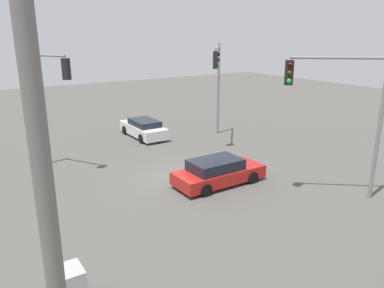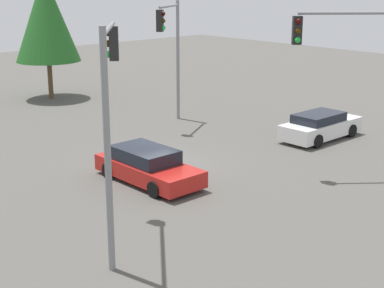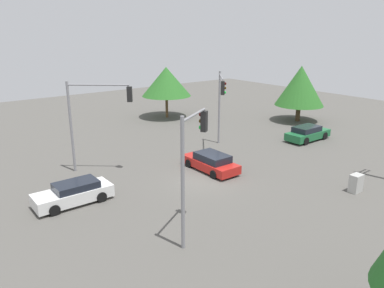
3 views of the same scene
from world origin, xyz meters
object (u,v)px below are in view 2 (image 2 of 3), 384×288
Objects in this scene: traffic_signal_main at (171,42)px; traffic_signal_aux at (110,96)px; sedan_red at (148,166)px; sedan_white at (320,126)px; traffic_signal_cross at (363,61)px.

traffic_signal_aux reaches higher than traffic_signal_main.
sedan_white is at bearing 175.31° from sedan_red.
traffic_signal_aux is at bearing 11.61° from traffic_signal_main.
traffic_signal_main is at bearing -155.70° from sedan_white.
sedan_red is at bearing -9.95° from traffic_signal_aux.
traffic_signal_aux is (-14.11, -2.79, 3.83)m from sedan_white.
traffic_signal_main is 11.30m from traffic_signal_cross.
traffic_signal_aux reaches higher than sedan_white.
sedan_red is 6.68m from traffic_signal_aux.
traffic_signal_aux is (-4.10, -3.61, 3.84)m from sedan_red.
traffic_signal_cross is 1.01× the size of traffic_signal_aux.
traffic_signal_aux is at bearing 33.26° from traffic_signal_cross.
traffic_signal_aux reaches higher than sedan_red.
traffic_signal_cross reaches higher than traffic_signal_aux.
sedan_white is 10.04m from sedan_red.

